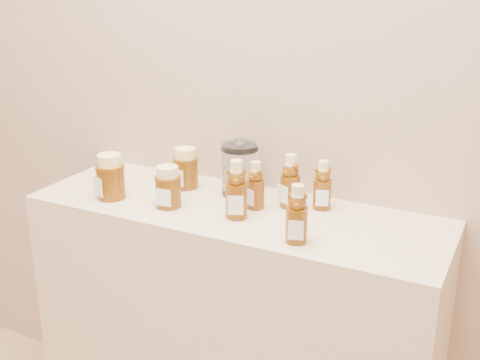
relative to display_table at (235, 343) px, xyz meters
The scene contains 11 objects.
wall_back 0.92m from the display_table, 90.00° to the left, with size 3.50×0.02×2.70m, color tan.
display_table is the anchor object (origin of this frame).
bear_bottle_back_left 0.53m from the display_table, 29.80° to the left, with size 0.05×0.05×0.16m, color #582B06, non-canonical shape.
bear_bottle_back_mid 0.56m from the display_table, 31.57° to the left, with size 0.06×0.06×0.18m, color #582B06, non-canonical shape.
bear_bottle_back_right 0.58m from the display_table, 26.89° to the left, with size 0.05×0.05×0.16m, color #582B06, non-canonical shape.
bear_bottle_front_left 0.55m from the display_table, 57.18° to the right, with size 0.06×0.06×0.18m, color #582B06, non-canonical shape.
bear_bottle_front_right 0.60m from the display_table, 27.63° to the right, with size 0.06×0.06×0.17m, color #582B06, non-canonical shape.
honey_jar_left 0.64m from the display_table, 165.80° to the right, with size 0.09×0.09×0.13m, color #582B06, non-canonical shape.
honey_jar_back 0.56m from the display_table, 158.19° to the left, with size 0.08×0.08×0.13m, color #582B06, non-canonical shape.
honey_jar_front 0.54m from the display_table, 157.66° to the right, with size 0.08×0.08×0.12m, color #582B06, non-canonical shape.
glass_canister 0.55m from the display_table, 108.79° to the left, with size 0.11×0.11×0.17m, color white, non-canonical shape.
Camera 1 is at (0.72, 0.15, 1.55)m, focal length 45.00 mm.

